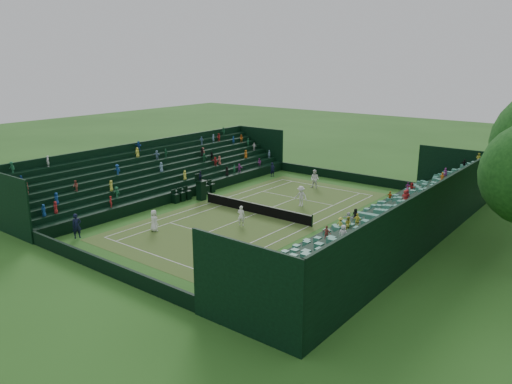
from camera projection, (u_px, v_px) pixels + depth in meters
The scene contains 17 objects.
ground at pixel (256, 214), 44.02m from camera, with size 160.00×160.00×0.00m, color #2A5E1D.
court_surface at pixel (256, 214), 44.02m from camera, with size 12.97×26.77×0.01m, color #3B7F2A.
perimeter_wall_north at pixel (343, 176), 55.97m from camera, with size 17.17×0.20×1.00m, color black.
perimeter_wall_south at pixel (103, 266), 31.80m from camera, with size 17.17×0.20×1.00m, color black.
perimeter_wall_east at pixel (342, 228), 38.85m from camera, with size 0.20×31.77×1.00m, color black.
perimeter_wall_west at pixel (188, 193), 48.93m from camera, with size 0.20×31.77×1.00m, color black.
north_grandstand at pixel (394, 226), 36.09m from camera, with size 6.60×32.00×4.90m.
south_grandstand at pixel (159, 176), 51.14m from camera, with size 6.60×32.00×4.90m.
tennis_net at pixel (256, 208), 43.88m from camera, with size 11.67×0.10×1.06m.
umpire_chair at pixel (201, 188), 48.08m from camera, with size 0.90×0.90×2.84m.
courtside_chairs at pixel (194, 193), 49.10m from camera, with size 0.58×5.55×1.27m.
player_near_west at pixel (154, 221), 39.42m from camera, with size 0.86×0.56×1.75m, color white.
player_near_east at pixel (241, 216), 40.71m from camera, with size 0.63×0.41×1.72m, color white.
player_far_west at pixel (315, 179), 52.40m from camera, with size 0.96×0.75×1.98m, color white.
player_far_east at pixel (301, 196), 46.04m from camera, with size 1.24×0.72×1.92m, color white.
line_judge_north at pixel (273, 169), 57.63m from camera, with size 0.60×0.40×1.65m, color black.
line_judge_south at pixel (77, 226), 37.94m from camera, with size 0.70×0.46×1.92m, color black.
Camera 1 is at (25.84, -33.10, 13.35)m, focal length 35.00 mm.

